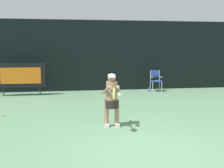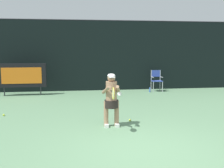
{
  "view_description": "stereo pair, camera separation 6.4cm",
  "coord_description": "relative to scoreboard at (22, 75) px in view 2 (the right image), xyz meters",
  "views": [
    {
      "loc": [
        -1.53,
        -5.38,
        2.21
      ],
      "look_at": [
        -0.28,
        3.09,
        1.05
      ],
      "focal_mm": 42.63,
      "sensor_mm": 36.0,
      "label": 1
    },
    {
      "loc": [
        -1.47,
        -5.39,
        2.21
      ],
      "look_at": [
        -0.28,
        3.09,
        1.05
      ],
      "focal_mm": 42.63,
      "sensor_mm": 36.0,
      "label": 2
    }
  ],
  "objects": [
    {
      "name": "ground",
      "position": [
        3.91,
        -7.56,
        -0.96
      ],
      "size": [
        18.0,
        22.0,
        0.03
      ],
      "color": "#618A64"
    },
    {
      "name": "tennis_ball_loose",
      "position": [
        0.1,
        -3.87,
        -0.91
      ],
      "size": [
        0.07,
        0.07,
        0.07
      ],
      "color": "#CCDB3D",
      "rests_on": "ground"
    },
    {
      "name": "tennis_racket",
      "position": [
        3.4,
        -6.15,
        0.12
      ],
      "size": [
        0.03,
        0.6,
        0.31
      ],
      "rotation": [
        0.0,
        0.0,
        0.08
      ],
      "color": "black"
    },
    {
      "name": "umpire_chair",
      "position": [
        6.6,
        0.35,
        -0.33
      ],
      "size": [
        0.52,
        0.44,
        1.08
      ],
      "color": "#B7B7BC",
      "rests_on": "ground"
    },
    {
      "name": "scoreboard",
      "position": [
        0.0,
        0.0,
        0.0
      ],
      "size": [
        2.2,
        0.21,
        1.5
      ],
      "color": "black",
      "rests_on": "ground"
    },
    {
      "name": "tennis_player",
      "position": [
        3.45,
        -5.5,
        -0.12
      ],
      "size": [
        0.54,
        0.62,
        1.51
      ],
      "color": "white",
      "rests_on": "ground"
    },
    {
      "name": "backdrop_screen",
      "position": [
        3.91,
        1.12,
        0.86
      ],
      "size": [
        18.0,
        0.12,
        3.66
      ],
      "color": "black",
      "rests_on": "ground"
    },
    {
      "name": "tennis_ball_spare",
      "position": [
        4.08,
        -5.06,
        -0.91
      ],
      "size": [
        0.07,
        0.07,
        0.07
      ],
      "color": "#CCDB3D",
      "rests_on": "ground"
    },
    {
      "name": "water_bottle",
      "position": [
        6.19,
        0.11,
        -0.82
      ],
      "size": [
        0.07,
        0.07,
        0.27
      ],
      "color": "#3860BD",
      "rests_on": "ground"
    }
  ]
}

